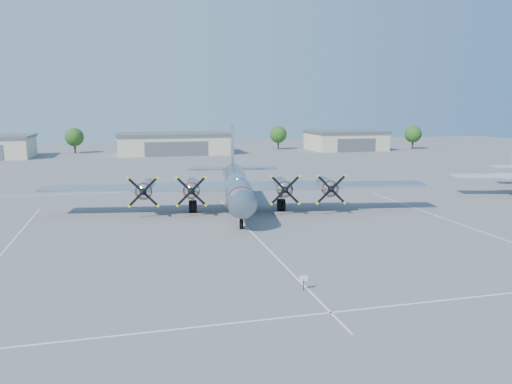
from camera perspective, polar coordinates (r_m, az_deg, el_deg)
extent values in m
plane|color=#5E5E61|center=(50.97, -1.09, -4.06)|extent=(260.00, 260.00, 0.00)
cube|color=silver|center=(46.27, 0.34, -5.49)|extent=(0.15, 40.00, 0.01)
cube|color=silver|center=(55.87, 22.78, -3.59)|extent=(0.15, 40.00, 0.01)
cube|color=silver|center=(31.01, 8.54, -13.48)|extent=(60.00, 0.15, 0.01)
cube|color=silver|center=(75.04, -5.46, 0.40)|extent=(60.00, 0.15, 0.01)
cube|color=beige|center=(131.03, -9.37, 5.38)|extent=(28.00, 14.00, 4.80)
cube|color=slate|center=(130.86, -9.40, 6.55)|extent=(28.60, 14.60, 0.60)
cube|color=slate|center=(124.08, -9.07, 4.86)|extent=(15.40, 0.20, 3.60)
cube|color=beige|center=(143.38, 10.20, 5.72)|extent=(20.00, 14.00, 4.80)
cube|color=slate|center=(143.22, 10.23, 6.80)|extent=(20.60, 14.60, 0.60)
cube|color=slate|center=(137.06, 11.41, 5.25)|extent=(11.00, 0.20, 3.60)
cylinder|color=#382619|center=(139.27, -19.99, 4.76)|extent=(0.50, 0.50, 2.80)
sphere|color=#1B4E16|center=(139.08, -20.06, 5.92)|extent=(4.80, 4.80, 4.80)
cylinder|color=#382619|center=(142.71, 2.56, 5.44)|extent=(0.50, 0.50, 2.80)
sphere|color=#1B4E16|center=(142.52, 2.57, 6.58)|extent=(4.80, 4.80, 4.80)
cylinder|color=#382619|center=(151.11, 17.46, 5.25)|extent=(0.50, 0.50, 2.80)
sphere|color=#1B4E16|center=(150.93, 17.51, 6.32)|extent=(4.80, 4.80, 4.80)
cylinder|color=black|center=(34.08, 5.46, -10.51)|extent=(0.06, 0.06, 0.80)
cube|color=white|center=(33.93, 5.47, -9.80)|extent=(0.55, 0.07, 0.40)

